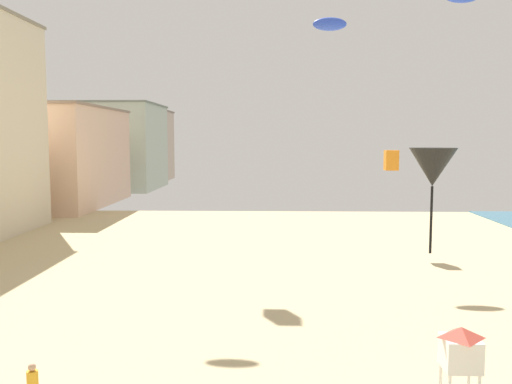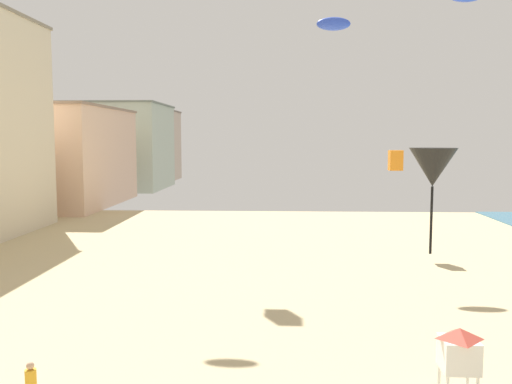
{
  "view_description": "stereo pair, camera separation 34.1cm",
  "coord_description": "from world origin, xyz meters",
  "px_view_note": "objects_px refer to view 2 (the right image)",
  "views": [
    {
      "loc": [
        3.28,
        -2.75,
        8.39
      ],
      "look_at": [
        2.61,
        19.4,
        6.22
      ],
      "focal_mm": 38.24,
      "sensor_mm": 36.0,
      "label": 1
    },
    {
      "loc": [
        3.63,
        -2.73,
        8.39
      ],
      "look_at": [
        2.61,
        19.4,
        6.22
      ],
      "focal_mm": 38.24,
      "sensor_mm": 36.0,
      "label": 2
    }
  ],
  "objects_px": {
    "kite_blue_parafoil_2": "(333,24)",
    "kite_orange_box": "(396,160)",
    "kite_black_delta": "(433,167)",
    "lifeguard_stand": "(459,350)"
  },
  "relations": [
    {
      "from": "lifeguard_stand",
      "to": "kite_black_delta",
      "type": "height_order",
      "value": "kite_black_delta"
    },
    {
      "from": "kite_black_delta",
      "to": "kite_blue_parafoil_2",
      "type": "xyz_separation_m",
      "value": [
        -2.09,
        18.07,
        8.94
      ]
    },
    {
      "from": "lifeguard_stand",
      "to": "kite_orange_box",
      "type": "bearing_deg",
      "value": 76.44
    },
    {
      "from": "lifeguard_stand",
      "to": "kite_orange_box",
      "type": "xyz_separation_m",
      "value": [
        2.87,
        23.92,
        4.97
      ]
    },
    {
      "from": "kite_blue_parafoil_2",
      "to": "kite_orange_box",
      "type": "relative_size",
      "value": 1.57
    },
    {
      "from": "kite_blue_parafoil_2",
      "to": "lifeguard_stand",
      "type": "bearing_deg",
      "value": -84.81
    },
    {
      "from": "kite_blue_parafoil_2",
      "to": "kite_orange_box",
      "type": "height_order",
      "value": "kite_blue_parafoil_2"
    },
    {
      "from": "kite_orange_box",
      "to": "kite_blue_parafoil_2",
      "type": "bearing_deg",
      "value": -158.27
    },
    {
      "from": "kite_blue_parafoil_2",
      "to": "kite_orange_box",
      "type": "distance_m",
      "value": 10.82
    },
    {
      "from": "kite_black_delta",
      "to": "kite_blue_parafoil_2",
      "type": "distance_m",
      "value": 20.27
    }
  ]
}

